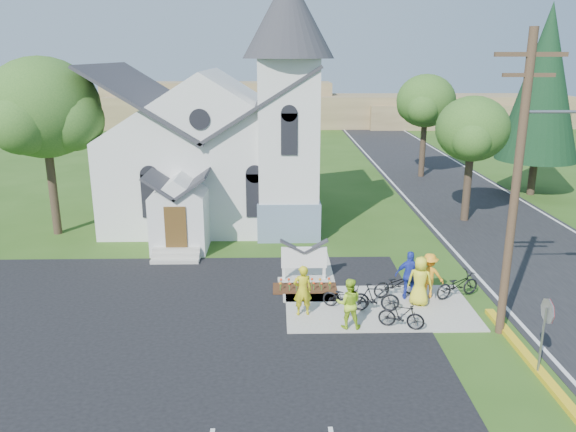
{
  "coord_description": "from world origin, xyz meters",
  "views": [
    {
      "loc": [
        -2.36,
        -18.76,
        9.21
      ],
      "look_at": [
        -1.83,
        5.0,
        2.33
      ],
      "focal_mm": 35.0,
      "sensor_mm": 36.0,
      "label": 1
    }
  ],
  "objects_px": {
    "utility_pole": "(519,179)",
    "cyclist_0": "(303,290)",
    "church_sign": "(304,258)",
    "bike_1": "(401,315)",
    "cyclist_1": "(349,303)",
    "cyclist_3": "(429,275)",
    "bike_4": "(457,285)",
    "stop_sign": "(546,321)",
    "bike_3": "(375,297)",
    "bike_2": "(397,284)",
    "cyclist_4": "(420,281)",
    "bike_0": "(345,297)",
    "cyclist_2": "(410,275)"
  },
  "relations": [
    {
      "from": "stop_sign",
      "to": "cyclist_0",
      "type": "distance_m",
      "value": 8.04
    },
    {
      "from": "bike_4",
      "to": "cyclist_0",
      "type": "bearing_deg",
      "value": 80.07
    },
    {
      "from": "church_sign",
      "to": "cyclist_1",
      "type": "relative_size",
      "value": 1.22
    },
    {
      "from": "cyclist_4",
      "to": "cyclist_0",
      "type": "bearing_deg",
      "value": 30.57
    },
    {
      "from": "cyclist_0",
      "to": "bike_4",
      "type": "distance_m",
      "value": 6.29
    },
    {
      "from": "cyclist_0",
      "to": "cyclist_3",
      "type": "xyz_separation_m",
      "value": [
        4.99,
        1.46,
        -0.06
      ]
    },
    {
      "from": "cyclist_2",
      "to": "bike_3",
      "type": "bearing_deg",
      "value": 43.29
    },
    {
      "from": "cyclist_0",
      "to": "cyclist_2",
      "type": "relative_size",
      "value": 0.98
    },
    {
      "from": "cyclist_0",
      "to": "cyclist_4",
      "type": "bearing_deg",
      "value": -179.03
    },
    {
      "from": "cyclist_2",
      "to": "bike_2",
      "type": "bearing_deg",
      "value": -21.92
    },
    {
      "from": "utility_pole",
      "to": "cyclist_1",
      "type": "height_order",
      "value": "utility_pole"
    },
    {
      "from": "bike_0",
      "to": "bike_2",
      "type": "xyz_separation_m",
      "value": [
        2.16,
        1.06,
        0.07
      ]
    },
    {
      "from": "bike_1",
      "to": "stop_sign",
      "type": "bearing_deg",
      "value": -111.54
    },
    {
      "from": "cyclist_4",
      "to": "cyclist_1",
      "type": "bearing_deg",
      "value": 52.54
    },
    {
      "from": "bike_0",
      "to": "bike_1",
      "type": "relative_size",
      "value": 1.06
    },
    {
      "from": "cyclist_3",
      "to": "bike_3",
      "type": "bearing_deg",
      "value": 40.11
    },
    {
      "from": "utility_pole",
      "to": "cyclist_1",
      "type": "xyz_separation_m",
      "value": [
        -5.23,
        0.4,
        -4.45
      ]
    },
    {
      "from": "church_sign",
      "to": "bike_1",
      "type": "relative_size",
      "value": 1.38
    },
    {
      "from": "utility_pole",
      "to": "bike_2",
      "type": "xyz_separation_m",
      "value": [
        -3.01,
        2.98,
        -4.84
      ]
    },
    {
      "from": "cyclist_1",
      "to": "bike_3",
      "type": "xyz_separation_m",
      "value": [
        1.15,
        1.27,
        -0.37
      ]
    },
    {
      "from": "bike_2",
      "to": "bike_3",
      "type": "height_order",
      "value": "bike_3"
    },
    {
      "from": "bike_0",
      "to": "bike_3",
      "type": "height_order",
      "value": "bike_3"
    },
    {
      "from": "church_sign",
      "to": "cyclist_1",
      "type": "xyz_separation_m",
      "value": [
        1.33,
        -4.3,
        -0.07
      ]
    },
    {
      "from": "church_sign",
      "to": "cyclist_1",
      "type": "bearing_deg",
      "value": -72.81
    },
    {
      "from": "utility_pole",
      "to": "stop_sign",
      "type": "xyz_separation_m",
      "value": [
        0.07,
        -2.7,
        -3.62
      ]
    },
    {
      "from": "cyclist_0",
      "to": "bike_4",
      "type": "xyz_separation_m",
      "value": [
        6.11,
        1.4,
        -0.44
      ]
    },
    {
      "from": "stop_sign",
      "to": "bike_3",
      "type": "relative_size",
      "value": 1.39
    },
    {
      "from": "cyclist_0",
      "to": "bike_2",
      "type": "relative_size",
      "value": 0.97
    },
    {
      "from": "bike_1",
      "to": "cyclist_3",
      "type": "relative_size",
      "value": 0.9
    },
    {
      "from": "cyclist_4",
      "to": "bike_4",
      "type": "height_order",
      "value": "cyclist_4"
    },
    {
      "from": "cyclist_3",
      "to": "utility_pole",
      "type": "bearing_deg",
      "value": 133.62
    },
    {
      "from": "stop_sign",
      "to": "bike_2",
      "type": "xyz_separation_m",
      "value": [
        -3.08,
        5.68,
        -1.22
      ]
    },
    {
      "from": "utility_pole",
      "to": "cyclist_4",
      "type": "height_order",
      "value": "utility_pole"
    },
    {
      "from": "bike_2",
      "to": "cyclist_3",
      "type": "distance_m",
      "value": 1.28
    },
    {
      "from": "church_sign",
      "to": "bike_2",
      "type": "distance_m",
      "value": 3.97
    },
    {
      "from": "stop_sign",
      "to": "cyclist_1",
      "type": "relative_size",
      "value": 1.37
    },
    {
      "from": "bike_1",
      "to": "bike_2",
      "type": "height_order",
      "value": "bike_2"
    },
    {
      "from": "cyclist_0",
      "to": "bike_0",
      "type": "bearing_deg",
      "value": -171.76
    },
    {
      "from": "utility_pole",
      "to": "cyclist_0",
      "type": "distance_m",
      "value": 8.21
    },
    {
      "from": "bike_3",
      "to": "cyclist_0",
      "type": "bearing_deg",
      "value": 101.46
    },
    {
      "from": "cyclist_1",
      "to": "bike_3",
      "type": "distance_m",
      "value": 1.76
    },
    {
      "from": "church_sign",
      "to": "utility_pole",
      "type": "xyz_separation_m",
      "value": [
        6.56,
        -4.7,
        4.38
      ]
    },
    {
      "from": "stop_sign",
      "to": "bike_3",
      "type": "distance_m",
      "value": 6.14
    },
    {
      "from": "bike_0",
      "to": "bike_3",
      "type": "xyz_separation_m",
      "value": [
        1.09,
        -0.25,
        0.09
      ]
    },
    {
      "from": "bike_3",
      "to": "cyclist_1",
      "type": "bearing_deg",
      "value": 144.21
    },
    {
      "from": "church_sign",
      "to": "cyclist_2",
      "type": "xyz_separation_m",
      "value": [
        3.99,
        -1.97,
        -0.01
      ]
    },
    {
      "from": "utility_pole",
      "to": "cyclist_0",
      "type": "xyz_separation_m",
      "value": [
        -6.78,
        1.43,
        -4.4
      ]
    },
    {
      "from": "cyclist_0",
      "to": "cyclist_4",
      "type": "height_order",
      "value": "cyclist_4"
    },
    {
      "from": "cyclist_1",
      "to": "cyclist_3",
      "type": "xyz_separation_m",
      "value": [
        3.44,
        2.5,
        -0.02
      ]
    },
    {
      "from": "cyclist_0",
      "to": "bike_3",
      "type": "xyz_separation_m",
      "value": [
        2.7,
        0.24,
        -0.41
      ]
    }
  ]
}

